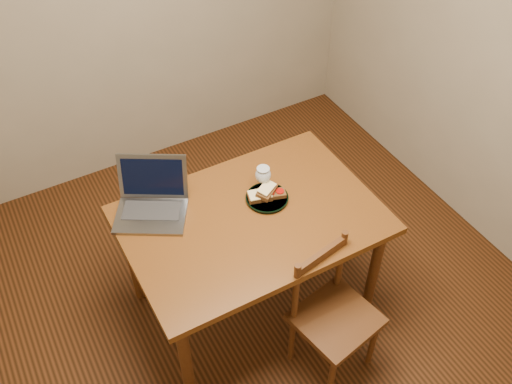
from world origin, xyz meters
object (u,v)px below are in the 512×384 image
chair (334,310)px  table (252,228)px  laptop (152,197)px  plate (267,198)px  milk_glass (263,179)px

chair → table: bearing=98.1°
table → laptop: size_ratio=2.74×
plate → table: bearing=-151.9°
milk_glass → laptop: bearing=162.6°
plate → laptop: size_ratio=0.48×
plate → laptop: laptop is taller
chair → plate: bearing=83.7°
plate → milk_glass: (0.01, 0.07, 0.07)m
milk_glass → chair: bearing=-87.1°
chair → milk_glass: size_ratio=2.77×
plate → milk_glass: bearing=77.9°
milk_glass → table: bearing=-136.4°
chair → plate: size_ratio=1.98×
table → plate: (0.13, 0.07, 0.10)m
table → chair: bearing=-70.9°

